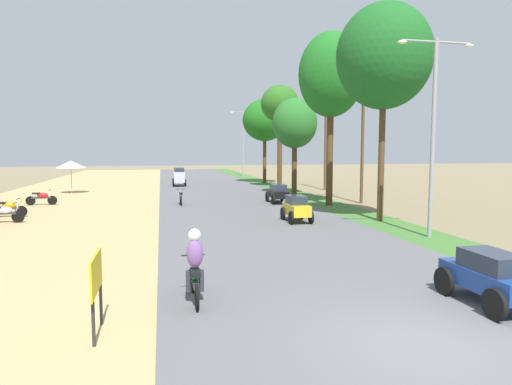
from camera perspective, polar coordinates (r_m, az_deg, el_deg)
name	(u,v)px	position (r m, az deg, el deg)	size (l,w,h in m)	color
ground_plane	(422,350)	(8.68, 20.42, -18.29)	(180.00, 180.00, 0.00)	#7A6B4C
road_strip	(422,348)	(8.66, 20.43, -18.05)	(9.00, 140.00, 0.08)	#565659
parked_motorbike_third	(4,213)	(23.67, -29.44, -2.23)	(1.80, 0.54, 0.94)	black
parked_motorbike_fourth	(8,207)	(25.60, -29.01, -1.68)	(1.80, 0.54, 0.94)	black
parked_motorbike_fifth	(42,197)	(30.23, -25.62, -0.53)	(1.80, 0.54, 0.94)	black
street_signboard	(96,279)	(8.76, -19.69, -10.33)	(0.06, 1.30, 1.50)	#262628
vendor_umbrella	(71,164)	(37.15, -22.52, 3.34)	(2.20, 2.20, 2.52)	#99999E
median_tree_nearest	(384,57)	(22.31, 16.00, 16.27)	(4.38, 4.38, 10.08)	#4C351E
median_tree_second	(331,76)	(27.81, 9.53, 14.48)	(3.87, 3.87, 10.33)	#4C351E
median_tree_third	(295,124)	(33.69, 4.95, 8.71)	(3.33, 3.33, 7.19)	#4C351E
median_tree_fourth	(280,105)	(39.42, 3.06, 11.05)	(3.30, 3.30, 8.91)	#4C351E
median_tree_fifth	(265,120)	(45.09, 1.11, 9.16)	(4.41, 4.41, 8.37)	#4C351E
streetlamp_near	(433,124)	(18.45, 21.66, 8.14)	(3.16, 0.20, 7.54)	gray
streetlamp_mid	(243,139)	(56.64, -1.67, 6.84)	(3.16, 0.20, 8.19)	gray
utility_pole_near	(326,132)	(38.49, 8.85, 7.61)	(1.80, 0.20, 9.41)	brown
utility_pole_far	(363,126)	(29.34, 13.46, 8.19)	(1.80, 0.20, 9.40)	brown
car_sedan_blue	(489,275)	(11.03, 27.53, -9.35)	(1.10, 2.26, 1.19)	navy
car_hatchback_yellow	(296,208)	(20.96, 5.18, -1.92)	(1.04, 2.00, 1.23)	gold
car_sedan_black	(278,192)	(28.21, 2.80, 0.00)	(1.10, 2.26, 1.19)	black
car_van_silver	(179,176)	(41.85, -9.78, 2.12)	(1.19, 2.41, 1.67)	#B7BCC1
motorbike_foreground_rider	(195,267)	(10.11, -7.82, -9.43)	(0.54, 1.80, 1.66)	black
motorbike_ahead_second	(181,197)	(27.68, -9.57, -0.53)	(0.54, 1.80, 0.94)	black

